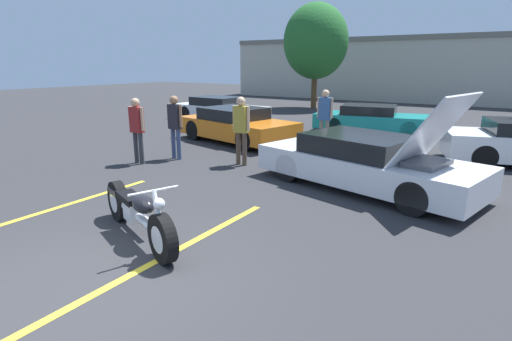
# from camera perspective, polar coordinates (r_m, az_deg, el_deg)

# --- Properties ---
(ground_plane) EXTENTS (80.00, 80.00, 0.00)m
(ground_plane) POSITION_cam_1_polar(r_m,az_deg,el_deg) (5.40, -23.14, -15.14)
(ground_plane) COLOR #2D2D30
(parking_stripe_foreground) EXTENTS (0.12, 4.90, 0.01)m
(parking_stripe_foreground) POSITION_cam_1_polar(r_m,az_deg,el_deg) (8.19, -28.75, -5.43)
(parking_stripe_foreground) COLOR yellow
(parking_stripe_foreground) RESTS_ON ground
(parking_stripe_middle) EXTENTS (0.12, 4.90, 0.01)m
(parking_stripe_middle) POSITION_cam_1_polar(r_m,az_deg,el_deg) (5.79, -13.45, -12.15)
(parking_stripe_middle) COLOR yellow
(parking_stripe_middle) RESTS_ON ground
(far_building) EXTENTS (32.00, 4.20, 4.40)m
(far_building) POSITION_cam_1_polar(r_m,az_deg,el_deg) (30.53, 26.29, 13.06)
(far_building) COLOR #B2AD9E
(far_building) RESTS_ON ground
(tree_background) EXTENTS (3.69, 3.69, 5.94)m
(tree_background) POSITION_cam_1_polar(r_m,az_deg,el_deg) (24.23, 8.53, 17.76)
(tree_background) COLOR brown
(tree_background) RESTS_ON ground
(motorcycle) EXTENTS (2.45, 1.12, 0.98)m
(motorcycle) POSITION_cam_1_polar(r_m,az_deg,el_deg) (6.35, -16.56, -5.85)
(motorcycle) COLOR black
(motorcycle) RESTS_ON ground
(show_car_hood_open) EXTENTS (5.02, 2.85, 2.10)m
(show_car_hood_open) POSITION_cam_1_polar(r_m,az_deg,el_deg) (8.81, 15.48, 1.13)
(show_car_hood_open) COLOR silver
(show_car_hood_open) RESTS_ON ground
(parked_car_left_row) EXTENTS (4.77, 2.01, 1.10)m
(parked_car_left_row) POSITION_cam_1_polar(r_m,az_deg,el_deg) (18.91, -5.28, 8.73)
(parked_car_left_row) COLOR white
(parked_car_left_row) RESTS_ON ground
(parked_car_mid_left_row) EXTENTS (4.54, 2.80, 1.15)m
(parked_car_mid_left_row) POSITION_cam_1_polar(r_m,az_deg,el_deg) (13.74, -2.81, 6.50)
(parked_car_mid_left_row) COLOR orange
(parked_car_mid_left_row) RESTS_ON ground
(parked_car_mid_right_row) EXTENTS (4.61, 2.47, 1.05)m
(parked_car_mid_right_row) POSITION_cam_1_polar(r_m,az_deg,el_deg) (16.24, 16.25, 7.06)
(parked_car_mid_right_row) COLOR teal
(parked_car_mid_right_row) RESTS_ON ground
(spectator_near_motorcycle) EXTENTS (0.52, 0.24, 1.82)m
(spectator_near_motorcycle) POSITION_cam_1_polar(r_m,az_deg,el_deg) (12.78, 9.80, 8.06)
(spectator_near_motorcycle) COLOR gray
(spectator_near_motorcycle) RESTS_ON ground
(spectator_by_show_car) EXTENTS (0.52, 0.23, 1.79)m
(spectator_by_show_car) POSITION_cam_1_polar(r_m,az_deg,el_deg) (10.40, -2.14, 6.56)
(spectator_by_show_car) COLOR brown
(spectator_by_show_car) RESTS_ON ground
(spectator_midground) EXTENTS (0.52, 0.23, 1.74)m
(spectator_midground) POSITION_cam_1_polar(r_m,az_deg,el_deg) (11.01, -16.65, 6.25)
(spectator_midground) COLOR #333338
(spectator_midground) RESTS_ON ground
(spectator_far_lot) EXTENTS (0.52, 0.23, 1.76)m
(spectator_far_lot) POSITION_cam_1_polar(r_m,az_deg,el_deg) (11.30, -11.50, 6.85)
(spectator_far_lot) COLOR #38476B
(spectator_far_lot) RESTS_ON ground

